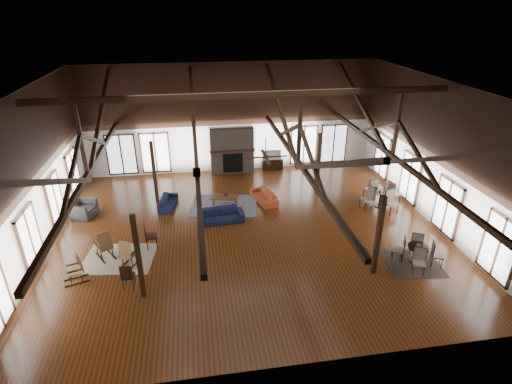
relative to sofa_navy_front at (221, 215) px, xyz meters
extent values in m
plane|color=#5E3213|center=(1.09, -1.06, -0.29)|extent=(16.00, 16.00, 0.00)
cube|color=black|center=(1.09, -1.06, 5.71)|extent=(16.00, 14.00, 0.02)
cube|color=silver|center=(1.09, 5.94, 2.71)|extent=(16.00, 0.02, 6.00)
cube|color=silver|center=(1.09, -8.06, 2.71)|extent=(16.00, 0.02, 6.00)
cube|color=silver|center=(-6.91, -1.06, 2.71)|extent=(0.02, 14.00, 6.00)
cube|color=silver|center=(9.09, -1.06, 2.71)|extent=(0.02, 14.00, 6.00)
cube|color=black|center=(1.09, -1.06, 5.46)|extent=(15.60, 0.18, 0.22)
cube|color=black|center=(-4.91, -1.06, 2.76)|extent=(0.16, 13.70, 0.18)
cube|color=black|center=(-4.91, -1.06, 4.11)|extent=(0.14, 0.14, 2.70)
cube|color=black|center=(-4.91, 2.44, 3.98)|extent=(0.15, 7.07, 3.12)
cube|color=black|center=(-4.91, -4.56, 3.98)|extent=(0.15, 7.07, 3.12)
cube|color=black|center=(-0.91, -1.06, 2.76)|extent=(0.16, 13.70, 0.18)
cube|color=black|center=(-0.91, -1.06, 4.11)|extent=(0.14, 0.14, 2.70)
cube|color=black|center=(-0.91, 2.44, 3.98)|extent=(0.15, 7.07, 3.12)
cube|color=black|center=(-0.91, -4.56, 3.98)|extent=(0.15, 7.07, 3.12)
cube|color=black|center=(3.09, -1.06, 2.76)|extent=(0.16, 13.70, 0.18)
cube|color=black|center=(3.09, -1.06, 4.11)|extent=(0.14, 0.14, 2.70)
cube|color=black|center=(3.09, 2.44, 3.98)|extent=(0.15, 7.07, 3.12)
cube|color=black|center=(3.09, -4.56, 3.98)|extent=(0.15, 7.07, 3.12)
cube|color=black|center=(7.09, -1.06, 2.76)|extent=(0.16, 13.70, 0.18)
cube|color=black|center=(7.09, -1.06, 4.11)|extent=(0.14, 0.14, 2.70)
cube|color=black|center=(7.09, 2.44, 3.98)|extent=(0.15, 7.07, 3.12)
cube|color=black|center=(7.09, -4.56, 3.98)|extent=(0.15, 7.07, 3.12)
cube|color=black|center=(-2.91, -4.56, 1.23)|extent=(0.16, 0.16, 3.05)
cube|color=black|center=(5.09, -4.56, 1.23)|extent=(0.16, 0.16, 3.05)
cube|color=black|center=(-2.91, 2.44, 1.23)|extent=(0.16, 0.16, 3.05)
cube|color=black|center=(5.09, 2.44, 1.23)|extent=(0.16, 0.16, 3.05)
cube|color=#706356|center=(1.09, 5.62, 1.01)|extent=(2.40, 0.62, 2.60)
cube|color=black|center=(1.09, 5.30, 0.36)|extent=(1.10, 0.06, 1.10)
cube|color=#351A0F|center=(1.09, 5.34, 1.06)|extent=(2.50, 0.20, 0.12)
cylinder|color=black|center=(1.59, -2.06, 3.76)|extent=(0.04, 0.04, 0.70)
cylinder|color=black|center=(1.59, -2.06, 3.41)|extent=(0.20, 0.20, 0.10)
cube|color=black|center=(2.04, -2.06, 3.41)|extent=(0.70, 0.12, 0.02)
cube|color=black|center=(1.59, -1.61, 3.41)|extent=(0.12, 0.70, 0.02)
cube|color=black|center=(1.14, -2.06, 3.41)|extent=(0.70, 0.12, 0.02)
cube|color=black|center=(1.59, -2.51, 3.41)|extent=(0.12, 0.70, 0.02)
imported|color=#171D3F|center=(0.00, 0.00, 0.00)|extent=(2.07, 0.97, 0.59)
imported|color=#141C39|center=(-2.36, 1.79, -0.05)|extent=(1.75, 0.90, 0.49)
imported|color=#B84B23|center=(2.22, 1.63, -0.03)|extent=(1.94, 1.15, 0.53)
cube|color=brown|center=(0.29, 1.46, 0.17)|extent=(1.41, 0.98, 0.06)
cube|color=brown|center=(-0.25, 1.25, -0.08)|extent=(0.06, 0.06, 0.43)
cube|color=brown|center=(-0.25, 1.67, -0.08)|extent=(0.06, 0.06, 0.43)
cube|color=brown|center=(0.82, 1.25, -0.08)|extent=(0.06, 0.06, 0.43)
cube|color=brown|center=(0.82, 1.67, -0.08)|extent=(0.06, 0.06, 0.43)
imported|color=#B2B2B2|center=(0.35, 1.54, 0.30)|extent=(0.21, 0.21, 0.21)
imported|color=#343437|center=(-6.11, 1.44, 0.06)|extent=(1.33, 1.24, 0.71)
cube|color=black|center=(-6.51, 1.87, 0.00)|extent=(0.44, 0.44, 0.59)
cylinder|color=black|center=(-6.51, 1.87, 0.47)|extent=(0.08, 0.08, 0.35)
cone|color=beige|center=(-6.51, 1.87, 0.70)|extent=(0.31, 0.31, 0.25)
cube|color=#946038|center=(-4.58, -2.02, 0.15)|extent=(0.68, 0.67, 0.05)
cube|color=#946038|center=(-4.46, -2.21, 0.49)|extent=(0.53, 0.43, 0.73)
cube|color=black|center=(-4.76, -2.12, -0.27)|extent=(0.51, 0.79, 0.05)
cube|color=black|center=(-4.40, -1.91, -0.27)|extent=(0.51, 0.79, 0.05)
cube|color=#946038|center=(-3.58, -2.65, 0.12)|extent=(0.61, 0.60, 0.05)
cube|color=#946038|center=(-3.67, -2.85, 0.44)|extent=(0.50, 0.36, 0.68)
cube|color=black|center=(-3.76, -2.57, -0.27)|extent=(0.38, 0.78, 0.05)
cube|color=black|center=(-3.40, -2.73, -0.27)|extent=(0.38, 0.78, 0.05)
cube|color=#946038|center=(-5.31, -3.39, 0.10)|extent=(0.55, 0.57, 0.05)
cube|color=#946038|center=(-5.11, -3.33, 0.41)|extent=(0.31, 0.48, 0.65)
cube|color=black|center=(-5.25, -3.57, -0.27)|extent=(0.77, 0.30, 0.05)
cube|color=black|center=(-5.37, -3.21, -0.27)|extent=(0.77, 0.30, 0.05)
cube|color=black|center=(-2.87, -1.62, 0.20)|extent=(0.53, 0.53, 0.05)
cube|color=black|center=(-3.08, -1.66, 0.49)|extent=(0.13, 0.46, 0.60)
cylinder|color=black|center=(-2.87, -1.62, -0.05)|extent=(0.04, 0.04, 0.49)
cube|color=black|center=(-3.45, -3.98, 0.14)|extent=(0.43, 0.43, 0.05)
cube|color=black|center=(-3.46, -4.16, 0.39)|extent=(0.40, 0.06, 0.53)
cylinder|color=black|center=(-3.45, -3.98, -0.08)|extent=(0.03, 0.03, 0.43)
cylinder|color=black|center=(6.94, -4.21, 0.37)|extent=(0.78, 0.78, 0.04)
cylinder|color=black|center=(6.94, -4.21, 0.05)|extent=(0.10, 0.10, 0.64)
cylinder|color=black|center=(6.94, -4.21, -0.27)|extent=(0.47, 0.47, 0.04)
cylinder|color=black|center=(7.57, 0.32, 0.48)|extent=(0.91, 0.91, 0.04)
cylinder|color=black|center=(7.57, 0.32, 0.11)|extent=(0.10, 0.10, 0.76)
cylinder|color=black|center=(7.57, 0.32, -0.27)|extent=(0.55, 0.55, 0.04)
imported|color=#B2B2B2|center=(6.94, -4.19, 0.44)|extent=(0.17, 0.17, 0.10)
imported|color=#B2B2B2|center=(7.47, 0.26, 0.55)|extent=(0.12, 0.12, 0.09)
cube|color=black|center=(3.42, 5.69, 0.00)|extent=(1.18, 0.44, 0.59)
imported|color=#B2B2B2|center=(3.37, 5.69, 0.59)|extent=(1.03, 0.17, 0.59)
cube|color=tan|center=(-4.06, -2.23, -0.29)|extent=(2.83, 2.35, 0.01)
cube|color=#192347|center=(0.25, 1.49, -0.29)|extent=(3.41, 2.78, 0.01)
cube|color=black|center=(6.77, -4.28, -0.29)|extent=(2.17, 2.01, 0.01)
camera|label=1|loc=(-0.90, -15.44, 8.51)|focal=28.00mm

